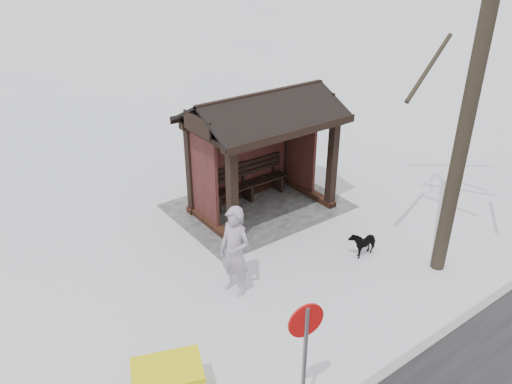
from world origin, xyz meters
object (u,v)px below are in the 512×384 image
dog (363,242)px  pedestrian (235,252)px  bus_shelter (259,128)px  road_sign (305,337)px

dog → pedestrian: bearing=-104.9°
bus_shelter → pedestrian: size_ratio=1.93×
road_sign → pedestrian: bearing=-95.7°
dog → road_sign: bearing=-62.3°
bus_shelter → dog: size_ratio=5.21×
pedestrian → road_sign: size_ratio=0.90×
pedestrian → road_sign: bearing=-32.7°
bus_shelter → road_sign: 6.38m
bus_shelter → dog: bus_shelter is taller
bus_shelter → pedestrian: bearing=45.9°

